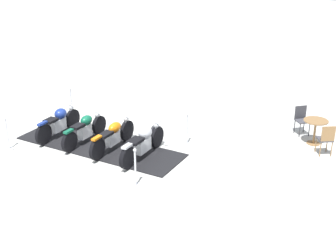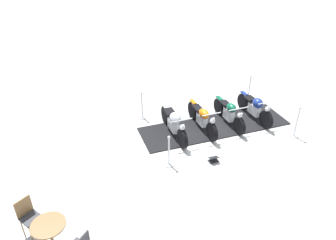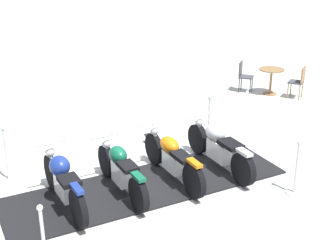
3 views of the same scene
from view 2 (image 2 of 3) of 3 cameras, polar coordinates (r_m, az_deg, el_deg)
ground_plane at (r=11.82m, az=8.21°, el=-1.13°), size 80.00×80.00×0.00m
display_platform at (r=11.81m, az=8.21°, el=-1.06°), size 5.60×2.77×0.03m
motorcycle_chrome at (r=10.95m, az=1.06°, el=-0.49°), size 0.85×2.24×0.95m
motorcycle_copper at (r=11.33m, az=6.08°, el=0.38°), size 0.81×2.17×0.96m
motorcycle_forest at (r=11.78m, az=10.75°, el=1.24°), size 0.83×2.07×0.92m
motorcycle_navy at (r=12.29m, az=15.11°, el=2.15°), size 0.81×2.06×0.97m
stanchion_right_front at (r=9.75m, az=0.17°, el=-6.38°), size 0.35×0.35×1.04m
stanchion_left_rear at (r=13.81m, az=14.07°, el=4.99°), size 0.29×0.29×1.05m
stanchion_left_front at (r=12.09m, az=-4.56°, el=1.87°), size 0.32×0.32×1.07m
stanchion_right_rear at (r=11.79m, az=21.57°, el=-1.13°), size 0.32×0.32×1.14m
info_placard at (r=10.11m, az=8.00°, el=-6.90°), size 0.35×0.31×0.21m
cafe_table at (r=7.81m, az=-20.10°, el=-17.85°), size 0.75×0.75×0.79m
cafe_chair_near_table at (r=8.37m, az=-23.42°, el=-15.01°), size 0.57×0.57×0.96m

